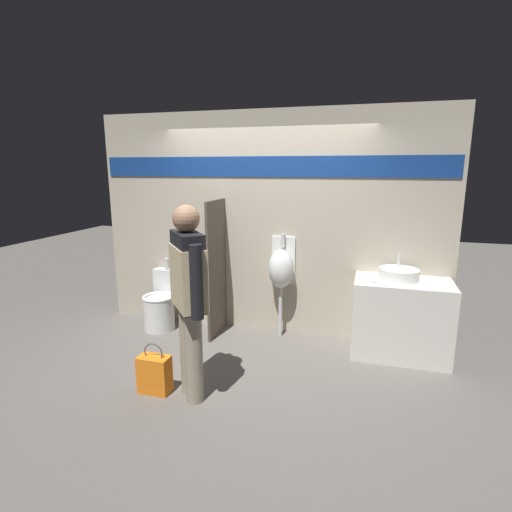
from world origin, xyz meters
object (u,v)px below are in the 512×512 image
object	(u,v)px
sink_basin	(399,274)
shopping_bag	(155,374)
cell_phone	(374,281)
urinal_near_counter	(281,269)
person_in_vest	(189,290)
toilet	(161,305)

from	to	relation	value
sink_basin	shopping_bag	world-z (taller)	sink_basin
cell_phone	urinal_near_counter	size ratio (longest dim) A/B	0.11
person_in_vest	toilet	bearing A→B (deg)	-2.09
cell_phone	shopping_bag	world-z (taller)	cell_phone
sink_basin	urinal_near_counter	size ratio (longest dim) A/B	0.33
sink_basin	urinal_near_counter	xyz separation A→B (m)	(-1.32, 0.10, -0.06)
toilet	person_in_vest	xyz separation A→B (m)	(1.06, -1.35, 0.71)
urinal_near_counter	person_in_vest	world-z (taller)	person_in_vest
cell_phone	shopping_bag	distance (m)	2.40
cell_phone	shopping_bag	xyz separation A→B (m)	(-1.90, -1.29, -0.68)
urinal_near_counter	shopping_bag	world-z (taller)	urinal_near_counter
toilet	shopping_bag	xyz separation A→B (m)	(0.70, -1.39, -0.12)
toilet	cell_phone	bearing A→B (deg)	-2.12
urinal_near_counter	toilet	distance (m)	1.64
cell_phone	urinal_near_counter	distance (m)	1.11
urinal_near_counter	person_in_vest	xyz separation A→B (m)	(-0.47, -1.53, 0.16)
shopping_bag	toilet	bearing A→B (deg)	116.85
cell_phone	toilet	world-z (taller)	toilet
urinal_near_counter	shopping_bag	xyz separation A→B (m)	(-0.83, -1.57, -0.67)
cell_phone	urinal_near_counter	world-z (taller)	urinal_near_counter
urinal_near_counter	cell_phone	bearing A→B (deg)	-14.40
cell_phone	person_in_vest	world-z (taller)	person_in_vest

